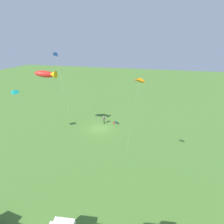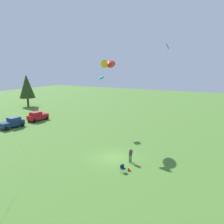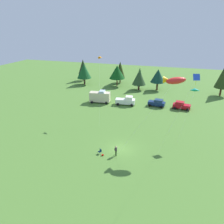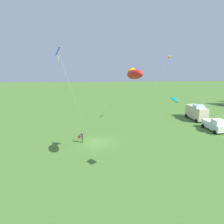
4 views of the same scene
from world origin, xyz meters
The scene contains 13 objects.
ground_plane centered at (0.00, 0.00, 0.00)m, with size 160.00×160.00×0.00m, color #4C792F.
person_kite_flyer centered at (-0.22, -2.33, 1.02)m, with size 0.53×0.46×1.74m.
folding_chair centered at (-2.85, -2.57, 0.49)m, with size 0.66×0.66×0.82m.
backpack_on_grass centered at (-2.25, -3.01, 0.11)m, with size 0.32×0.22×0.22m, color #BB0905.
van_camper_beige centered at (-11.60, 21.05, 1.64)m, with size 5.65×3.20×3.34m.
truck_white_pickup centered at (-4.50, 21.36, 1.10)m, with size 5.21×2.91×2.34m.
car_navy_hatch centered at (3.42, 22.59, 0.95)m, with size 4.37×2.59×1.89m.
car_red_sedan centered at (9.40, 22.50, 0.95)m, with size 4.37×2.58×1.89m.
treeline_distant centered at (-6.89, 38.43, 4.82)m, with size 50.28×10.92×8.88m.
kite_large_fish centered at (7.35, 4.44, 11.37)m, with size 9.71×8.18×12.11m.
kite_delta_teal centered at (10.98, 8.19, 9.13)m, with size 2.56×4.19×9.54m.
kite_delta_orange centered at (-8.69, 13.32, 13.08)m, with size 2.83×7.14×13.44m.
kite_diamond_blue centered at (9.96, -3.32, 13.17)m, with size 4.49×3.88×14.19m.
Camera 3 is at (8.19, -31.20, 19.78)m, focal length 35.00 mm.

